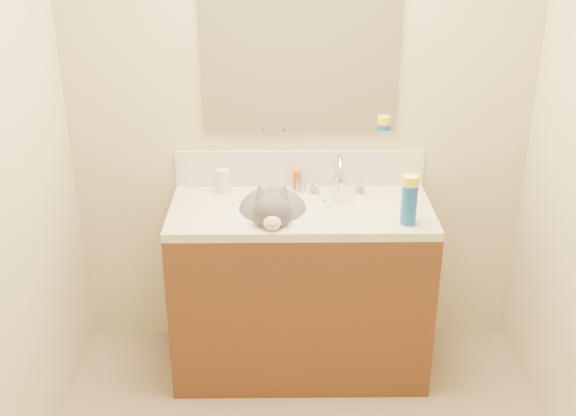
{
  "coord_description": "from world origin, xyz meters",
  "views": [
    {
      "loc": [
        -0.09,
        -2.02,
        2.21
      ],
      "look_at": [
        -0.06,
        0.92,
        0.88
      ],
      "focal_mm": 45.0,
      "sensor_mm": 36.0,
      "label": 1
    }
  ],
  "objects_px": {
    "pill_bottle": "(223,181)",
    "basin": "(275,224)",
    "silver_jar": "(301,186)",
    "vanity_cabinet": "(300,293)",
    "cat": "(273,214)",
    "spray_can": "(409,204)",
    "faucet": "(339,179)",
    "amber_bottle": "(297,180)"
  },
  "relations": [
    {
      "from": "vanity_cabinet",
      "to": "silver_jar",
      "type": "relative_size",
      "value": 21.07
    },
    {
      "from": "cat",
      "to": "silver_jar",
      "type": "bearing_deg",
      "value": 58.96
    },
    {
      "from": "vanity_cabinet",
      "to": "faucet",
      "type": "distance_m",
      "value": 0.58
    },
    {
      "from": "cat",
      "to": "silver_jar",
      "type": "relative_size",
      "value": 8.01
    },
    {
      "from": "vanity_cabinet",
      "to": "cat",
      "type": "distance_m",
      "value": 0.45
    },
    {
      "from": "vanity_cabinet",
      "to": "basin",
      "type": "height_order",
      "value": "basin"
    },
    {
      "from": "amber_bottle",
      "to": "faucet",
      "type": "bearing_deg",
      "value": -22.12
    },
    {
      "from": "basin",
      "to": "faucet",
      "type": "height_order",
      "value": "faucet"
    },
    {
      "from": "silver_jar",
      "to": "amber_bottle",
      "type": "relative_size",
      "value": 0.59
    },
    {
      "from": "basin",
      "to": "pill_bottle",
      "type": "distance_m",
      "value": 0.35
    },
    {
      "from": "faucet",
      "to": "cat",
      "type": "xyz_separation_m",
      "value": [
        -0.31,
        -0.17,
        -0.1
      ]
    },
    {
      "from": "faucet",
      "to": "spray_can",
      "type": "bearing_deg",
      "value": -48.15
    },
    {
      "from": "basin",
      "to": "silver_jar",
      "type": "xyz_separation_m",
      "value": [
        0.13,
        0.22,
        0.1
      ]
    },
    {
      "from": "cat",
      "to": "amber_bottle",
      "type": "xyz_separation_m",
      "value": [
        0.11,
        0.25,
        0.07
      ]
    },
    {
      "from": "basin",
      "to": "spray_can",
      "type": "height_order",
      "value": "spray_can"
    },
    {
      "from": "basin",
      "to": "pill_bottle",
      "type": "relative_size",
      "value": 3.94
    },
    {
      "from": "pill_bottle",
      "to": "silver_jar",
      "type": "bearing_deg",
      "value": 0.81
    },
    {
      "from": "cat",
      "to": "amber_bottle",
      "type": "height_order",
      "value": "cat"
    },
    {
      "from": "faucet",
      "to": "spray_can",
      "type": "distance_m",
      "value": 0.42
    },
    {
      "from": "vanity_cabinet",
      "to": "pill_bottle",
      "type": "xyz_separation_m",
      "value": [
        -0.37,
        0.18,
        0.51
      ]
    },
    {
      "from": "amber_bottle",
      "to": "vanity_cabinet",
      "type": "bearing_deg",
      "value": -86.05
    },
    {
      "from": "faucet",
      "to": "silver_jar",
      "type": "xyz_separation_m",
      "value": [
        -0.17,
        0.05,
        -0.06
      ]
    },
    {
      "from": "basin",
      "to": "spray_can",
      "type": "xyz_separation_m",
      "value": [
        0.58,
        -0.14,
        0.16
      ]
    },
    {
      "from": "spray_can",
      "to": "silver_jar",
      "type": "bearing_deg",
      "value": 141.21
    },
    {
      "from": "faucet",
      "to": "silver_jar",
      "type": "height_order",
      "value": "faucet"
    },
    {
      "from": "pill_bottle",
      "to": "spray_can",
      "type": "xyz_separation_m",
      "value": [
        0.83,
        -0.36,
        0.04
      ]
    },
    {
      "from": "cat",
      "to": "spray_can",
      "type": "xyz_separation_m",
      "value": [
        0.59,
        -0.14,
        0.11
      ]
    },
    {
      "from": "pill_bottle",
      "to": "basin",
      "type": "bearing_deg",
      "value": -41.02
    },
    {
      "from": "faucet",
      "to": "spray_can",
      "type": "height_order",
      "value": "faucet"
    },
    {
      "from": "pill_bottle",
      "to": "silver_jar",
      "type": "xyz_separation_m",
      "value": [
        0.37,
        0.01,
        -0.03
      ]
    },
    {
      "from": "faucet",
      "to": "cat",
      "type": "bearing_deg",
      "value": -150.79
    },
    {
      "from": "basin",
      "to": "spray_can",
      "type": "relative_size",
      "value": 2.4
    },
    {
      "from": "amber_bottle",
      "to": "spray_can",
      "type": "bearing_deg",
      "value": -39.5
    },
    {
      "from": "faucet",
      "to": "spray_can",
      "type": "xyz_separation_m",
      "value": [
        0.28,
        -0.31,
        0.01
      ]
    },
    {
      "from": "faucet",
      "to": "pill_bottle",
      "type": "xyz_separation_m",
      "value": [
        -0.55,
        0.05,
        -0.03
      ]
    },
    {
      "from": "vanity_cabinet",
      "to": "silver_jar",
      "type": "xyz_separation_m",
      "value": [
        0.01,
        0.19,
        0.48
      ]
    },
    {
      "from": "pill_bottle",
      "to": "spray_can",
      "type": "height_order",
      "value": "spray_can"
    },
    {
      "from": "cat",
      "to": "spray_can",
      "type": "height_order",
      "value": "same"
    },
    {
      "from": "faucet",
      "to": "silver_jar",
      "type": "bearing_deg",
      "value": 163.18
    },
    {
      "from": "pill_bottle",
      "to": "amber_bottle",
      "type": "distance_m",
      "value": 0.35
    },
    {
      "from": "faucet",
      "to": "cat",
      "type": "relative_size",
      "value": 0.61
    },
    {
      "from": "pill_bottle",
      "to": "silver_jar",
      "type": "distance_m",
      "value": 0.37
    }
  ]
}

